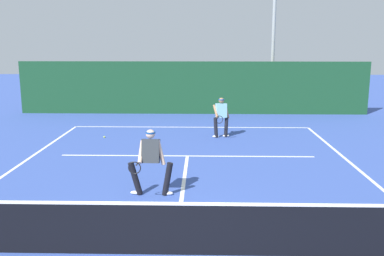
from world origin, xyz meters
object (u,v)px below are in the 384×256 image
Objects in this scene: player_near at (151,159)px; player_far at (221,116)px; tennis_ball at (104,137)px; light_pole at (274,8)px.

player_far is (1.93, 6.27, -0.05)m from player_near.
light_pole is (7.47, 7.39, 5.28)m from tennis_ball.
tennis_ball is at bearing -135.32° from light_pole.
player_far is 0.17× the size of light_pole.
light_pole reaches higher than player_far.
player_near is at bearing -110.21° from light_pole.
player_far is at bearing -112.84° from light_pole.
player_far is 8.99m from light_pole.
light_pole is (3.03, 7.18, 4.48)m from player_far.
tennis_ball is at bearing -65.61° from player_near.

